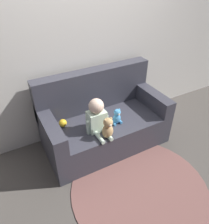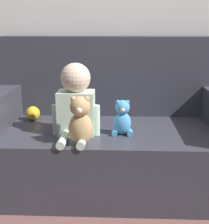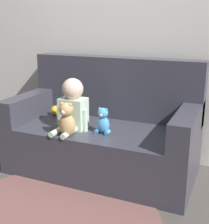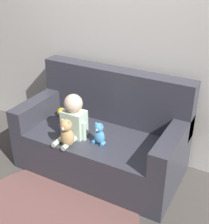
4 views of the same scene
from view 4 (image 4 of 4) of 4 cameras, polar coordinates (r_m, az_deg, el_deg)
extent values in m
plane|color=#4C4742|center=(3.32, -0.77, -10.18)|extent=(12.00, 12.00, 0.00)
cube|color=silver|center=(3.16, 3.66, 14.05)|extent=(8.00, 0.05, 2.60)
cube|color=#383842|center=(3.20, -0.79, -7.17)|extent=(1.62, 0.82, 0.42)
cube|color=#383842|center=(3.20, 1.99, 3.07)|extent=(1.62, 0.18, 0.57)
cube|color=#383842|center=(3.40, -11.58, 0.89)|extent=(0.16, 0.82, 0.23)
cube|color=#383842|center=(2.79, 12.39, -5.63)|extent=(0.16, 0.82, 0.23)
cube|color=silver|center=(3.00, -5.56, -2.09)|extent=(0.22, 0.16, 0.26)
sphere|color=beige|center=(2.90, -5.74, 1.56)|extent=(0.18, 0.18, 0.18)
cylinder|color=silver|center=(2.96, -8.25, -5.14)|extent=(0.05, 0.20, 0.05)
cylinder|color=silver|center=(2.91, -6.51, -5.72)|extent=(0.05, 0.20, 0.05)
cylinder|color=silver|center=(3.07, -7.68, -2.36)|extent=(0.04, 0.04, 0.19)
cylinder|color=silver|center=(2.94, -3.78, -3.54)|extent=(0.04, 0.04, 0.19)
ellipsoid|color=tan|center=(2.87, -6.80, -4.64)|extent=(0.14, 0.11, 0.18)
sphere|color=tan|center=(2.79, -7.04, -2.45)|extent=(0.11, 0.11, 0.11)
sphere|color=tan|center=(2.79, -7.70, -1.52)|extent=(0.03, 0.03, 0.03)
sphere|color=tan|center=(2.76, -6.48, -1.88)|extent=(0.03, 0.03, 0.03)
sphere|color=beige|center=(2.77, -7.56, -3.00)|extent=(0.04, 0.04, 0.04)
ellipsoid|color=#4C9EDB|center=(2.90, -0.96, -4.53)|extent=(0.11, 0.09, 0.14)
sphere|color=#4C9EDB|center=(2.84, -1.04, -2.86)|extent=(0.09, 0.09, 0.09)
sphere|color=#4C9EDB|center=(2.84, -1.54, -2.15)|extent=(0.02, 0.02, 0.02)
sphere|color=#4C9EDB|center=(2.81, -0.55, -2.43)|extent=(0.02, 0.02, 0.02)
sphere|color=beige|center=(2.82, -1.39, -3.28)|extent=(0.03, 0.03, 0.03)
cylinder|color=#4C9EDB|center=(2.93, -1.92, -5.36)|extent=(0.03, 0.06, 0.03)
cylinder|color=#4C9EDB|center=(2.89, -0.34, -5.84)|extent=(0.03, 0.06, 0.03)
sphere|color=gold|center=(3.40, -7.84, -0.01)|extent=(0.10, 0.10, 0.10)
cylinder|color=brown|center=(2.81, -10.35, -19.19)|extent=(1.55, 1.55, 0.01)
camera|label=1|loc=(2.43, -59.25, 17.57)|focal=35.00mm
camera|label=2|loc=(1.62, -37.50, -15.87)|focal=50.00mm
camera|label=3|loc=(0.77, -34.09, -53.38)|focal=50.00mm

